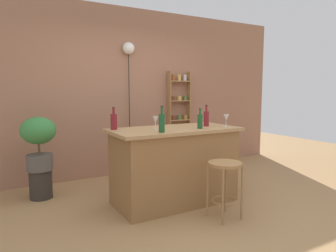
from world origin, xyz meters
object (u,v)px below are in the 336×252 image
Objects in this scene: bottle_spirits_clear at (162,122)px; wine_glass_center at (156,120)px; bar_stool at (225,176)px; wine_glass_left at (226,118)px; pendant_globe_light at (128,51)px; spice_shelf at (179,119)px; potted_plant at (39,139)px; plant_stool at (41,184)px; bottle_soda_blue at (200,121)px; bottle_sauce_amber at (206,118)px; bottle_olive_oil at (114,121)px.

bottle_spirits_clear reaches higher than wine_glass_center.
bar_stool is 3.92× the size of wine_glass_left.
bar_stool is 2.14× the size of bottle_spirits_clear.
bar_stool is at bearing -85.02° from pendant_globe_light.
spice_shelf is 1.99m from wine_glass_center.
potted_plant is 1.73m from bottle_spirits_clear.
plant_stool is at bearing 134.90° from bar_stool.
spice_shelf is at bearing 70.76° from bar_stool.
wine_glass_left is at bearing -0.19° from bottle_soda_blue.
wine_glass_center is at bearing -129.92° from spice_shelf.
bottle_sauce_amber is 0.84m from bottle_spirits_clear.
bottle_sauce_amber is 0.28m from bottle_soda_blue.
bottle_spirits_clear is (-0.80, -0.24, 0.01)m from bottle_sauce_amber.
potted_plant is 2.47m from wine_glass_left.
spice_shelf reaches higher than plant_stool.
spice_shelf is at bearing -1.26° from pendant_globe_light.
plant_stool is at bearing 151.01° from wine_glass_left.
bar_stool is 2.43m from plant_stool.
bottle_spirits_clear is at bearing -126.71° from spice_shelf.
bottle_spirits_clear is at bearing -47.64° from plant_stool.
bottle_soda_blue is (0.58, 0.07, -0.02)m from bottle_spirits_clear.
bar_stool is 3.92× the size of wine_glass_center.
bottle_soda_blue is at bearing -82.63° from pendant_globe_light.
pendant_globe_light is at bearing 94.98° from bar_stool.
spice_shelf reaches higher than wine_glass_center.
bottle_soda_blue is 1.55× the size of wine_glass_left.
bottle_soda_blue reaches higher than wine_glass_center.
pendant_globe_light reaches higher than bottle_sauce_amber.
bottle_spirits_clear reaches higher than bottle_soda_blue.
bottle_olive_oil is 1.07× the size of bottle_soda_blue.
bottle_spirits_clear is at bearing -101.14° from pendant_globe_light.
bottle_spirits_clear is (1.15, -1.26, 0.27)m from potted_plant.
bottle_sauce_amber reaches higher than bar_stool.
bottle_soda_blue reaches higher than potted_plant.
bottle_sauce_amber is 1.11× the size of bottle_soda_blue.
pendant_globe_light is at bearing 106.01° from bottle_sauce_amber.
bottle_soda_blue is 1.55× the size of wine_glass_center.
bottle_sauce_amber reaches higher than plant_stool.
wine_glass_left is (2.15, -1.19, 0.88)m from plant_stool.
plant_stool is at bearing -160.10° from pendant_globe_light.
spice_shelf is 1.75m from wine_glass_left.
potted_plant is (-2.48, -0.52, -0.10)m from spice_shelf.
bottle_soda_blue is at bearing 179.81° from wine_glass_left.
bottle_spirits_clear reaches higher than plant_stool.
bar_stool is 0.92m from bottle_spirits_clear.
bottle_olive_oil is 1.67× the size of wine_glass_left.
bottle_olive_oil is at bearing 167.23° from bottle_sauce_amber.
pendant_globe_light is at bearing 178.74° from spice_shelf.
bottle_sauce_amber is at bearing -73.99° from pendant_globe_light.
plant_stool is at bearing -168.08° from spice_shelf.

